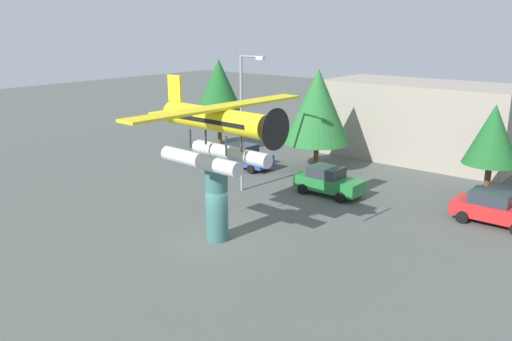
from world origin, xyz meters
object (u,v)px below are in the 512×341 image
(floatplane_monument, at_px, (217,130))
(tree_center_back, at_px, (493,135))
(car_far_red, at_px, (494,208))
(tree_west, at_px, (219,91))
(display_pedestal, at_px, (217,202))
(tree_east, at_px, (318,106))
(storefront_building, at_px, (420,121))
(car_near_blue, at_px, (244,156))
(streetlight_primary, at_px, (244,115))
(car_mid_green, at_px, (328,181))

(floatplane_monument, distance_m, tree_center_back, 16.55)
(car_far_red, distance_m, tree_west, 23.99)
(display_pedestal, distance_m, floatplane_monument, 3.58)
(display_pedestal, xyz_separation_m, tree_center_back, (8.44, 14.24, 2.15))
(display_pedestal, height_order, tree_east, tree_east)
(storefront_building, bearing_deg, tree_west, -152.97)
(display_pedestal, height_order, storefront_building, storefront_building)
(floatplane_monument, distance_m, car_far_red, 15.20)
(car_near_blue, height_order, car_far_red, same)
(streetlight_primary, distance_m, tree_west, 12.25)
(floatplane_monument, bearing_deg, streetlight_primary, 124.23)
(car_mid_green, distance_m, tree_east, 7.10)
(display_pedestal, xyz_separation_m, floatplane_monument, (0.13, -0.01, 3.58))
(car_near_blue, relative_size, car_far_red, 1.00)
(car_far_red, bearing_deg, tree_center_back, 111.82)
(car_far_red, xyz_separation_m, streetlight_primary, (-13.92, -3.94, 4.00))
(car_mid_green, relative_size, storefront_building, 0.29)
(car_far_red, distance_m, tree_center_back, 4.94)
(car_near_blue, relative_size, tree_east, 0.58)
(floatplane_monument, height_order, car_near_blue, floatplane_monument)
(tree_center_back, bearing_deg, floatplane_monument, -120.26)
(display_pedestal, height_order, tree_center_back, tree_center_back)
(streetlight_primary, height_order, storefront_building, streetlight_primary)
(floatplane_monument, height_order, streetlight_primary, streetlight_primary)
(tree_west, bearing_deg, car_far_red, -9.49)
(car_near_blue, height_order, storefront_building, storefront_building)
(display_pedestal, distance_m, car_mid_green, 9.56)
(car_mid_green, xyz_separation_m, tree_center_back, (7.97, 4.75, 3.18))
(display_pedestal, relative_size, tree_east, 0.53)
(floatplane_monument, xyz_separation_m, car_near_blue, (-7.82, 11.02, -4.61))
(display_pedestal, relative_size, tree_center_back, 0.65)
(car_near_blue, bearing_deg, streetlight_primary, -49.45)
(car_mid_green, relative_size, tree_center_back, 0.72)
(car_mid_green, height_order, storefront_building, storefront_building)
(streetlight_primary, bearing_deg, tree_east, 85.05)
(car_near_blue, relative_size, tree_west, 0.56)
(floatplane_monument, bearing_deg, display_pedestal, -180.00)
(car_mid_green, xyz_separation_m, tree_west, (-13.95, 5.14, 4.00))
(display_pedestal, relative_size, car_mid_green, 0.91)
(floatplane_monument, xyz_separation_m, streetlight_primary, (-4.20, 6.80, -0.61))
(car_far_red, relative_size, tree_west, 0.56)
(streetlight_primary, xyz_separation_m, storefront_building, (5.03, 15.21, -1.93))
(car_near_blue, height_order, tree_east, tree_east)
(car_near_blue, xyz_separation_m, tree_west, (-5.80, 3.62, 4.00))
(tree_east, bearing_deg, tree_center_back, 0.61)
(display_pedestal, xyz_separation_m, car_far_red, (9.84, 10.73, -1.03))
(car_near_blue, xyz_separation_m, streetlight_primary, (3.61, -4.22, 4.00))
(streetlight_primary, bearing_deg, storefront_building, 71.69)
(tree_west, height_order, tree_east, tree_west)
(display_pedestal, distance_m, streetlight_primary, 8.46)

